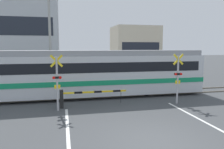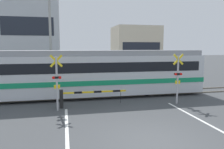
{
  "view_description": "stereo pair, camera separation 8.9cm",
  "coord_description": "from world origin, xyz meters",
  "px_view_note": "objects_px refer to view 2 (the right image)",
  "views": [
    {
      "loc": [
        -3.21,
        -7.09,
        3.42
      ],
      "look_at": [
        0.0,
        7.21,
        1.6
      ],
      "focal_mm": 35.0,
      "sensor_mm": 36.0,
      "label": 1
    },
    {
      "loc": [
        -3.12,
        -7.11,
        3.42
      ],
      "look_at": [
        0.0,
        7.21,
        1.6
      ],
      "focal_mm": 35.0,
      "sensor_mm": 36.0,
      "label": 2
    }
  ],
  "objects_px": {
    "crossing_barrier_far": "(129,79)",
    "pedestrian": "(94,71)",
    "crossing_barrier_near": "(79,95)",
    "crossing_signal_right": "(178,76)",
    "commuter_train": "(51,73)",
    "crossing_signal_left": "(57,80)"
  },
  "relations": [
    {
      "from": "commuter_train",
      "to": "crossing_signal_right",
      "type": "bearing_deg",
      "value": -22.83
    },
    {
      "from": "crossing_signal_right",
      "to": "commuter_train",
      "type": "bearing_deg",
      "value": 157.17
    },
    {
      "from": "pedestrian",
      "to": "crossing_barrier_far",
      "type": "bearing_deg",
      "value": -55.43
    },
    {
      "from": "crossing_barrier_far",
      "to": "crossing_signal_right",
      "type": "distance_m",
      "value": 6.31
    },
    {
      "from": "commuter_train",
      "to": "crossing_barrier_far",
      "type": "distance_m",
      "value": 7.09
    },
    {
      "from": "crossing_barrier_near",
      "to": "crossing_barrier_far",
      "type": "bearing_deg",
      "value": 50.38
    },
    {
      "from": "crossing_barrier_far",
      "to": "pedestrian",
      "type": "relative_size",
      "value": 2.16
    },
    {
      "from": "crossing_barrier_near",
      "to": "pedestrian",
      "type": "relative_size",
      "value": 2.16
    },
    {
      "from": "commuter_train",
      "to": "crossing_signal_right",
      "type": "xyz_separation_m",
      "value": [
        7.6,
        -3.2,
        -0.04
      ]
    },
    {
      "from": "crossing_signal_right",
      "to": "pedestrian",
      "type": "height_order",
      "value": "crossing_signal_right"
    },
    {
      "from": "crossing_signal_right",
      "to": "crossing_signal_left",
      "type": "bearing_deg",
      "value": 180.0
    },
    {
      "from": "crossing_barrier_far",
      "to": "pedestrian",
      "type": "height_order",
      "value": "pedestrian"
    },
    {
      "from": "commuter_train",
      "to": "crossing_barrier_near",
      "type": "distance_m",
      "value": 3.39
    },
    {
      "from": "crossing_barrier_near",
      "to": "crossing_signal_right",
      "type": "height_order",
      "value": "crossing_signal_right"
    },
    {
      "from": "crossing_barrier_far",
      "to": "crossing_signal_right",
      "type": "xyz_separation_m",
      "value": [
        1.22,
        -6.11,
        0.99
      ]
    },
    {
      "from": "crossing_signal_right",
      "to": "pedestrian",
      "type": "bearing_deg",
      "value": 110.99
    },
    {
      "from": "crossing_signal_left",
      "to": "pedestrian",
      "type": "distance_m",
      "value": 10.36
    },
    {
      "from": "crossing_barrier_far",
      "to": "crossing_signal_left",
      "type": "relative_size",
      "value": 1.27
    },
    {
      "from": "commuter_train",
      "to": "pedestrian",
      "type": "xyz_separation_m",
      "value": [
        3.85,
        6.58,
        -0.68
      ]
    },
    {
      "from": "crossing_barrier_far",
      "to": "pedestrian",
      "type": "bearing_deg",
      "value": 124.57
    },
    {
      "from": "pedestrian",
      "to": "crossing_signal_left",
      "type": "bearing_deg",
      "value": -108.92
    },
    {
      "from": "crossing_barrier_far",
      "to": "crossing_signal_right",
      "type": "relative_size",
      "value": 1.27
    }
  ]
}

